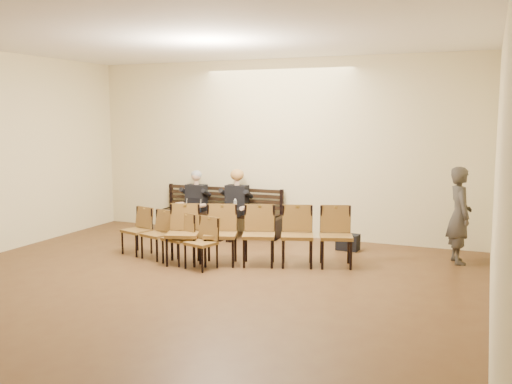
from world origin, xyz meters
TOP-DOWN VIEW (x-y plane):
  - ground at (0.00, 0.00)m, footprint 10.00×10.00m
  - room_walls at (0.00, 0.79)m, footprint 8.02×10.01m
  - bench at (-1.12, 4.65)m, footprint 2.60×0.90m
  - seated_man at (-1.65, 4.53)m, footprint 0.51×0.71m
  - seated_woman at (-0.73, 4.53)m, footprint 0.54×0.75m
  - laptop at (-1.64, 4.37)m, footprint 0.39×0.34m
  - water_bottle at (-0.59, 4.24)m, footprint 0.08×0.08m
  - bag at (1.63, 4.25)m, footprint 0.41×0.29m
  - passerby at (3.50, 4.05)m, footprint 0.63×0.77m
  - chair_row_front at (0.53, 2.67)m, footprint 2.99×1.45m
  - chair_row_back at (-0.98, 2.35)m, footprint 2.03×0.98m

SIDE VIEW (x-z plane):
  - ground at x=0.00m, z-range 0.00..0.00m
  - bag at x=1.63m, z-range 0.00..0.29m
  - bench at x=-1.12m, z-range 0.00..0.45m
  - chair_row_back at x=-0.98m, z-range 0.00..0.82m
  - chair_row_front at x=0.53m, z-range 0.00..0.97m
  - water_bottle at x=-0.59m, z-range 0.45..0.67m
  - laptop at x=-1.64m, z-range 0.45..0.69m
  - seated_man at x=-1.65m, z-range 0.00..1.23m
  - seated_woman at x=-0.73m, z-range 0.00..1.26m
  - passerby at x=3.50m, z-range 0.00..1.82m
  - room_walls at x=0.00m, z-range 0.78..4.29m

